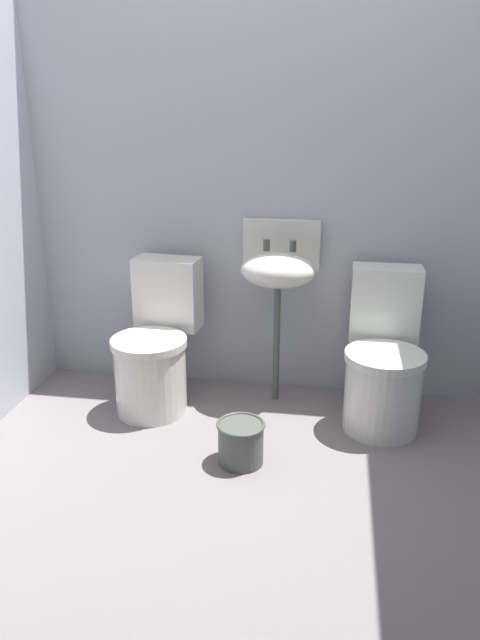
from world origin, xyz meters
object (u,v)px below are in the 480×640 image
object	(u,v)px
toilet_right	(383,364)
sink	(279,268)
bucket	(241,442)
toilet_left	(156,350)

from	to	relation	value
toilet_right	sink	bearing A→B (deg)	-17.85
sink	bucket	bearing A→B (deg)	-97.56
toilet_right	bucket	bearing A→B (deg)	38.35
toilet_left	sink	xyz separation A→B (m)	(0.64, 0.19, 0.43)
toilet_left	toilet_right	size ratio (longest dim) A/B	1.00
toilet_left	toilet_right	xyz separation A→B (m)	(1.20, -0.00, 0.00)
toilet_left	sink	world-z (taller)	sink
toilet_right	bucket	size ratio (longest dim) A/B	3.45
toilet_left	sink	bearing A→B (deg)	-158.07
toilet_right	bucket	distance (m)	0.86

